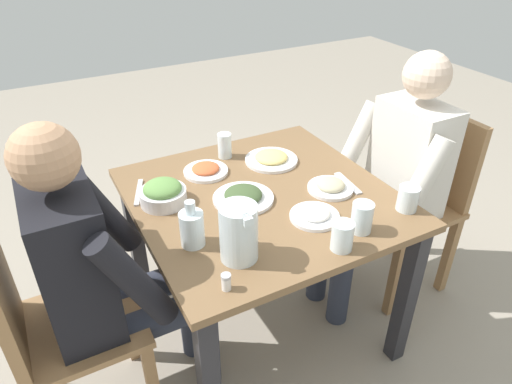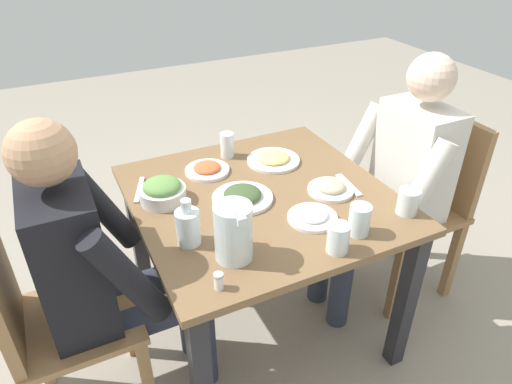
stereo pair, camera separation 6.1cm
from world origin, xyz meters
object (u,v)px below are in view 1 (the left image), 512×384
(dining_table, at_px, (262,218))
(salt_shaker, at_px, (226,282))
(plate_fries, at_px, (271,158))
(plate_rice_curry, at_px, (206,170))
(chair_far, at_px, (51,324))
(oil_carafe, at_px, (192,230))
(plate_dolmas, at_px, (244,197))
(plate_yoghurt, at_px, (315,215))
(water_glass_far_right, at_px, (342,236))
(salad_bowl, at_px, (163,193))
(water_glass_by_pitcher, at_px, (225,146))
(water_pitcher, at_px, (239,232))
(water_glass_far_left, at_px, (362,217))
(diner_near, at_px, (392,176))
(chair_near, at_px, (420,193))
(plate_beans, at_px, (331,186))
(diner_far, at_px, (107,269))
(water_glass_center, at_px, (408,198))

(dining_table, relative_size, salt_shaker, 17.58)
(plate_fries, xyz_separation_m, plate_rice_curry, (0.04, 0.29, -0.00))
(chair_far, bearing_deg, oil_carafe, -99.84)
(chair_far, relative_size, plate_dolmas, 3.85)
(chair_far, bearing_deg, plate_yoghurt, -99.28)
(plate_yoghurt, height_order, water_glass_far_right, water_glass_far_right)
(plate_rice_curry, xyz_separation_m, oil_carafe, (-0.41, 0.22, 0.04))
(plate_yoghurt, relative_size, water_glass_far_right, 1.78)
(salad_bowl, bearing_deg, water_glass_by_pitcher, -57.53)
(plate_rice_curry, height_order, water_glass_far_right, water_glass_far_right)
(water_pitcher, xyz_separation_m, salt_shaker, (-0.11, 0.10, -0.07))
(plate_fries, relative_size, oil_carafe, 1.37)
(water_glass_by_pitcher, relative_size, salt_shaker, 2.02)
(plate_dolmas, bearing_deg, water_pitcher, 150.71)
(water_glass_far_left, height_order, salt_shaker, water_glass_far_left)
(diner_near, distance_m, water_glass_far_right, 0.66)
(oil_carafe, bearing_deg, chair_near, -84.85)
(plate_fries, height_order, plate_yoghurt, plate_fries)
(water_pitcher, height_order, water_glass_far_right, water_pitcher)
(water_glass_by_pitcher, bearing_deg, salt_shaker, 155.44)
(diner_near, relative_size, plate_rice_curry, 6.42)
(plate_rice_curry, xyz_separation_m, plate_dolmas, (-0.26, -0.04, 0.00))
(water_pitcher, relative_size, plate_beans, 1.07)
(dining_table, height_order, salad_bowl, salad_bowl)
(diner_far, xyz_separation_m, plate_fries, (0.29, -0.78, 0.08))
(chair_near, xyz_separation_m, salt_shaker, (-0.34, 1.15, 0.24))
(plate_dolmas, bearing_deg, water_glass_far_right, -159.55)
(water_pitcher, xyz_separation_m, water_glass_by_pitcher, (0.63, -0.24, -0.04))
(plate_rice_curry, xyz_separation_m, water_glass_far_left, (-0.61, -0.31, 0.04))
(salad_bowl, bearing_deg, water_pitcher, -164.96)
(plate_rice_curry, height_order, salt_shaker, salt_shaker)
(plate_rice_curry, bearing_deg, diner_near, -112.63)
(diner_far, height_order, water_glass_center, diner_far)
(chair_near, xyz_separation_m, water_glass_center, (-0.28, 0.40, 0.26))
(plate_rice_curry, xyz_separation_m, water_glass_by_pitcher, (0.09, -0.13, 0.04))
(plate_beans, distance_m, oil_carafe, 0.60)
(water_glass_center, bearing_deg, salad_bowl, 59.16)
(water_glass_far_right, bearing_deg, plate_rice_curry, 16.37)
(diner_near, bearing_deg, plate_beans, 96.57)
(chair_far, distance_m, water_glass_by_pitcher, 0.96)
(plate_yoghurt, distance_m, plate_dolmas, 0.28)
(diner_near, height_order, plate_yoghurt, diner_near)
(plate_beans, distance_m, plate_yoghurt, 0.21)
(water_pitcher, bearing_deg, diner_far, 60.57)
(chair_far, height_order, water_glass_far_left, chair_far)
(plate_beans, distance_m, plate_rice_curry, 0.51)
(chair_far, height_order, diner_far, diner_far)
(salad_bowl, xyz_separation_m, plate_dolmas, (-0.13, -0.27, -0.03))
(water_glass_far_right, xyz_separation_m, oil_carafe, (0.25, 0.41, 0.01))
(chair_far, relative_size, plate_yoghurt, 4.99)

